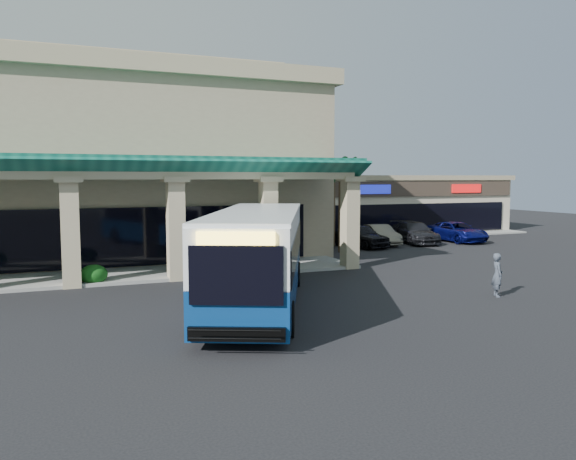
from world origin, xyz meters
name	(u,v)px	position (x,y,z in m)	size (l,w,h in m)	color
ground	(279,297)	(0.00, 0.00, 0.00)	(110.00, 110.00, 0.00)	black
main_building	(55,161)	(-8.00, 16.00, 5.67)	(30.80, 14.80, 11.35)	tan
arcade	(57,219)	(-8.00, 6.80, 2.85)	(30.00, 6.20, 5.70)	#0E5749
strip_mall	(367,203)	(18.00, 24.00, 2.45)	(22.50, 12.50, 4.90)	beige
palm_0	(341,200)	(8.50, 11.00, 3.30)	(2.40, 2.40, 6.60)	#124519
palm_1	(333,204)	(9.50, 14.00, 2.90)	(2.40, 2.40, 5.80)	#124519
broadleaf_tree	(279,208)	(7.50, 19.00, 2.41)	(2.60, 2.60, 4.81)	#104710
transit_bus	(258,258)	(-1.21, -1.01, 1.75)	(2.91, 12.52, 3.50)	navy
pedestrian	(497,275)	(8.05, -3.19, 0.87)	(0.63, 0.42, 1.73)	#3F4754
car_silver	(360,236)	(10.95, 12.84, 0.79)	(1.87, 4.65, 1.58)	black
car_white	(379,235)	(12.88, 13.47, 0.71)	(1.50, 4.30, 1.42)	#6D6657
car_red	(414,232)	(15.82, 13.48, 0.76)	(2.14, 5.27, 1.53)	black
car_gray	(457,232)	(19.24, 13.05, 0.72)	(2.40, 5.21, 1.45)	#080B51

